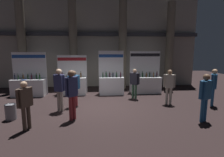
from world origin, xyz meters
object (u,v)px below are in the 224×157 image
at_px(trash_bin, 11,112).
at_px(visitor_4, 74,85).
at_px(exhibitor_booth_3, 146,83).
at_px(visitor_7, 59,86).
at_px(exhibitor_booth_1, 72,84).
at_px(visitor_0, 72,91).
at_px(visitor_6, 214,84).
at_px(visitor_8, 205,93).
at_px(exhibitor_booth_0, 29,85).
at_px(visitor_1, 169,84).
at_px(visitor_5, 135,81).
at_px(exhibitor_booth_2, 111,84).
at_px(visitor_3, 25,101).

xyz_separation_m(trash_bin, visitor_4, (2.13, 1.43, 0.70)).
distance_m(exhibitor_booth_3, visitor_4, 4.58).
bearing_deg(visitor_7, exhibitor_booth_1, -75.27).
bearing_deg(exhibitor_booth_1, visitor_0, -81.05).
relative_size(exhibitor_booth_3, visitor_6, 1.47).
bearing_deg(visitor_8, visitor_6, 20.70).
relative_size(exhibitor_booth_3, visitor_8, 1.46).
bearing_deg(trash_bin, exhibitor_booth_0, 101.49).
bearing_deg(visitor_1, visitor_6, -171.88).
xyz_separation_m(exhibitor_booth_0, visitor_8, (7.72, -4.20, 0.43)).
height_order(visitor_0, visitor_7, visitor_0).
distance_m(exhibitor_booth_3, trash_bin, 7.13).
xyz_separation_m(exhibitor_booth_0, visitor_0, (3.00, -3.68, 0.50)).
bearing_deg(visitor_7, visitor_1, -157.17).
bearing_deg(visitor_0, visitor_5, -179.41).
height_order(visitor_4, visitor_5, visitor_4).
relative_size(exhibitor_booth_0, visitor_8, 1.42).
bearing_deg(visitor_0, exhibitor_booth_2, -157.08).
height_order(visitor_3, visitor_7, visitor_7).
bearing_deg(visitor_7, exhibitor_booth_2, -114.54).
bearing_deg(visitor_5, exhibitor_booth_3, 89.97).
bearing_deg(visitor_3, exhibitor_booth_3, -21.45).
bearing_deg(trash_bin, visitor_6, 6.66).
bearing_deg(visitor_1, exhibitor_booth_3, -57.88).
bearing_deg(trash_bin, visitor_1, 11.96).
distance_m(visitor_4, visitor_8, 5.32).
distance_m(visitor_0, visitor_3, 1.53).
height_order(visitor_6, visitor_7, visitor_7).
height_order(exhibitor_booth_3, visitor_8, exhibitor_booth_3).
bearing_deg(exhibitor_booth_2, exhibitor_booth_1, 177.62).
xyz_separation_m(exhibitor_booth_3, visitor_5, (-0.93, -1.19, 0.34)).
distance_m(exhibitor_booth_1, visitor_1, 5.42).
relative_size(trash_bin, visitor_8, 0.34).
bearing_deg(exhibitor_booth_0, visitor_5, -9.56).
relative_size(trash_bin, visitor_5, 0.37).
height_order(visitor_3, visitor_8, visitor_8).
xyz_separation_m(visitor_6, visitor_8, (-1.50, -1.69, 0.01)).
height_order(exhibitor_booth_0, visitor_6, exhibitor_booth_0).
distance_m(visitor_0, visitor_6, 6.34).
distance_m(exhibitor_booth_0, visitor_4, 3.53).
distance_m(exhibitor_booth_2, visitor_4, 2.86).
bearing_deg(visitor_0, visitor_3, -15.01).
bearing_deg(visitor_4, exhibitor_booth_2, -168.00).
xyz_separation_m(visitor_4, visitor_7, (-0.50, -0.65, 0.09)).
bearing_deg(visitor_4, visitor_8, 119.53).
relative_size(visitor_1, visitor_3, 1.04).
height_order(exhibitor_booth_0, trash_bin, exhibitor_booth_0).
height_order(exhibitor_booth_1, visitor_5, exhibitor_booth_1).
bearing_deg(visitor_1, visitor_7, 27.01).
relative_size(exhibitor_booth_2, visitor_4, 1.55).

